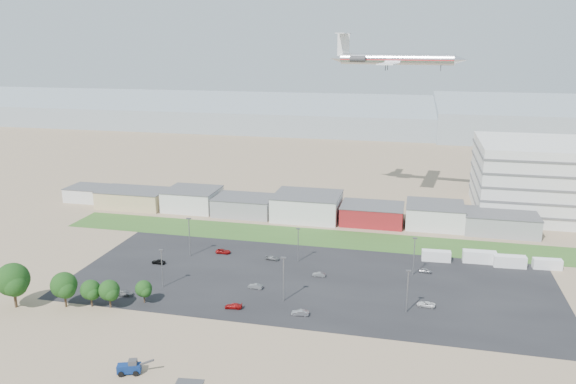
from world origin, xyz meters
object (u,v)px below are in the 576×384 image
(parked_car_4, at_px, (256,286))
(parked_car_8, at_px, (425,271))
(parked_car_7, at_px, (319,274))
(parked_car_3, at_px, (233,306))
(tree_far_left, at_px, (13,283))
(parked_car_13, at_px, (300,313))
(parked_car_10, at_px, (125,293))
(airliner, at_px, (396,59))
(parked_car_6, at_px, (272,258))
(parked_car_0, at_px, (426,304))
(parked_car_5, at_px, (158,262))
(telehandler, at_px, (129,367))
(box_trailer_a, at_px, (436,256))
(parked_car_9, at_px, (223,251))

(parked_car_4, xyz_separation_m, parked_car_8, (40.17, 19.25, -0.03))
(parked_car_7, bearing_deg, parked_car_3, -37.18)
(tree_far_left, relative_size, parked_car_13, 3.13)
(parked_car_10, bearing_deg, airliner, -33.81)
(parked_car_6, distance_m, parked_car_8, 40.83)
(parked_car_0, relative_size, parked_car_6, 1.07)
(parked_car_0, bearing_deg, tree_far_left, -70.78)
(parked_car_0, bearing_deg, airliner, -165.44)
(parked_car_5, height_order, parked_car_10, parked_car_5)
(telehandler, relative_size, parked_car_10, 1.59)
(parked_car_10, bearing_deg, box_trailer_a, -64.68)
(parked_car_0, height_order, parked_car_13, parked_car_13)
(telehandler, relative_size, tree_far_left, 0.56)
(parked_car_13, bearing_deg, box_trailer_a, 137.37)
(airliner, distance_m, parked_car_6, 88.03)
(tree_far_left, height_order, parked_car_8, tree_far_left)
(parked_car_10, bearing_deg, tree_far_left, 114.66)
(parked_car_7, height_order, parked_car_10, parked_car_10)
(tree_far_left, height_order, parked_car_7, tree_far_left)
(parked_car_7, bearing_deg, telehandler, -28.62)
(parked_car_13, bearing_deg, telehandler, -47.09)
(airliner, distance_m, parked_car_10, 121.99)
(parked_car_9, bearing_deg, parked_car_8, -92.62)
(parked_car_4, distance_m, parked_car_8, 44.55)
(parked_car_10, bearing_deg, parked_car_7, -66.59)
(box_trailer_a, bearing_deg, parked_car_13, -129.35)
(airliner, distance_m, parked_car_4, 102.56)
(parked_car_4, bearing_deg, telehandler, -11.33)
(parked_car_9, bearing_deg, parked_car_6, -97.87)
(parked_car_5, relative_size, parked_car_6, 0.97)
(parked_car_0, distance_m, parked_car_10, 69.96)
(airliner, xyz_separation_m, parked_car_13, (-13.90, -95.51, -51.44))
(parked_car_3, height_order, parked_car_10, parked_car_10)
(parked_car_8, xyz_separation_m, parked_car_13, (-26.75, -30.36, 0.06))
(parked_car_5, distance_m, parked_car_6, 30.79)
(parked_car_6, relative_size, parked_car_10, 0.91)
(telehandler, bearing_deg, box_trailer_a, 32.82)
(airliner, xyz_separation_m, parked_car_10, (-56.29, -95.21, -51.46))
(parked_car_5, height_order, parked_car_9, parked_car_5)
(parked_car_0, bearing_deg, parked_car_13, -62.59)
(tree_far_left, bearing_deg, parked_car_7, 27.05)
(box_trailer_a, xyz_separation_m, tree_far_left, (-92.82, -50.17, 4.48))
(parked_car_8, height_order, parked_car_9, parked_car_9)
(parked_car_3, height_order, parked_car_5, parked_car_5)
(box_trailer_a, distance_m, parked_car_4, 51.53)
(telehandler, xyz_separation_m, parked_car_4, (11.96, 39.99, -0.79))
(parked_car_0, height_order, parked_car_3, parked_car_3)
(parked_car_5, bearing_deg, parked_car_10, 4.54)
(parked_car_4, bearing_deg, parked_car_3, -4.02)
(parked_car_3, xyz_separation_m, parked_car_9, (-13.64, 31.66, 0.02))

